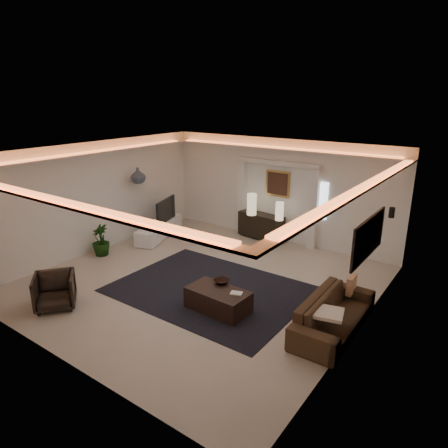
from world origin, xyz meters
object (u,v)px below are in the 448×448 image
Objects in this scene: console at (261,225)px; armchair at (55,291)px; coffee_table at (218,300)px; sofa at (334,314)px.

armchair is at bearing -95.71° from console.
console is 4.29m from coffee_table.
console is 1.82× the size of armchair.
armchair is (-2.70, -1.78, 0.14)m from coffee_table.
sofa is 1.79× the size of coffee_table.
sofa is at bearing 19.02° from coffee_table.
armchair is (-1.27, -5.82, -0.05)m from console.
sofa reaches higher than coffee_table.
console reaches higher than armchair.
console is at bearing 111.70° from coffee_table.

